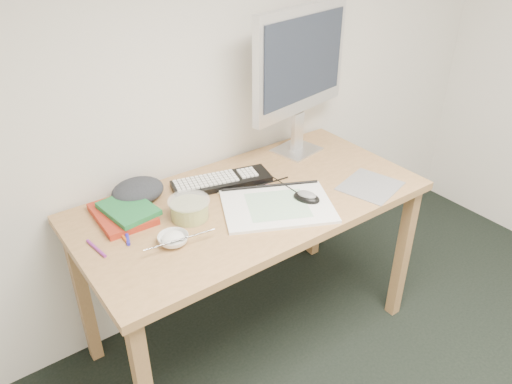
{
  "coord_description": "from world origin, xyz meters",
  "views": [
    {
      "loc": [
        -0.98,
        0.04,
        1.8
      ],
      "look_at": [
        -0.03,
        1.35,
        0.83
      ],
      "focal_mm": 35.0,
      "sensor_mm": 36.0,
      "label": 1
    }
  ],
  "objects_px": {
    "keyboard": "(222,181)",
    "rice_bowl": "(173,240)",
    "desk": "(251,215)",
    "monitor": "(300,65)",
    "sketchpad": "(278,206)"
  },
  "relations": [
    {
      "from": "keyboard",
      "to": "rice_bowl",
      "type": "relative_size",
      "value": 3.84
    },
    {
      "from": "desk",
      "to": "keyboard",
      "type": "bearing_deg",
      "value": 101.25
    },
    {
      "from": "desk",
      "to": "monitor",
      "type": "xyz_separation_m",
      "value": [
        0.43,
        0.22,
        0.49
      ]
    },
    {
      "from": "sketchpad",
      "to": "rice_bowl",
      "type": "bearing_deg",
      "value": -158.38
    },
    {
      "from": "keyboard",
      "to": "monitor",
      "type": "xyz_separation_m",
      "value": [
        0.46,
        0.06,
        0.4
      ]
    },
    {
      "from": "sketchpad",
      "to": "monitor",
      "type": "bearing_deg",
      "value": 67.27
    },
    {
      "from": "monitor",
      "to": "sketchpad",
      "type": "bearing_deg",
      "value": -149.05
    },
    {
      "from": "desk",
      "to": "sketchpad",
      "type": "distance_m",
      "value": 0.15
    },
    {
      "from": "sketchpad",
      "to": "keyboard",
      "type": "height_order",
      "value": "keyboard"
    },
    {
      "from": "monitor",
      "to": "desk",
      "type": "bearing_deg",
      "value": -162.95
    },
    {
      "from": "monitor",
      "to": "rice_bowl",
      "type": "relative_size",
      "value": 6.13
    },
    {
      "from": "rice_bowl",
      "to": "sketchpad",
      "type": "bearing_deg",
      "value": -3.95
    },
    {
      "from": "desk",
      "to": "sketchpad",
      "type": "xyz_separation_m",
      "value": [
        0.04,
        -0.12,
        0.09
      ]
    },
    {
      "from": "keyboard",
      "to": "rice_bowl",
      "type": "bearing_deg",
      "value": -131.15
    },
    {
      "from": "keyboard",
      "to": "monitor",
      "type": "relative_size",
      "value": 0.63
    }
  ]
}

